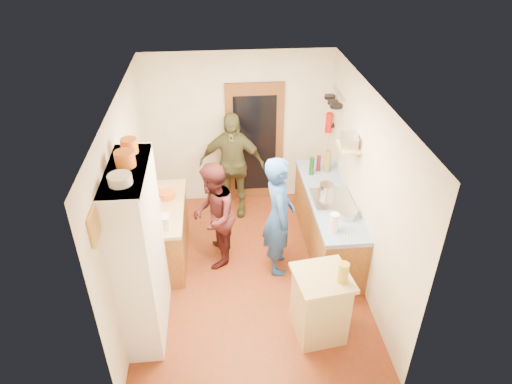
{
  "coord_description": "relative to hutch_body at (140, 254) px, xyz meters",
  "views": [
    {
      "loc": [
        -0.37,
        -4.87,
        4.44
      ],
      "look_at": [
        0.1,
        0.15,
        1.25
      ],
      "focal_mm": 32.0,
      "sensor_mm": 36.0,
      "label": 1
    }
  ],
  "objects": [
    {
      "name": "wall_left",
      "position": [
        -0.21,
        0.8,
        0.2
      ],
      "size": [
        0.02,
        4.0,
        2.6
      ],
      "primitive_type": "cube",
      "color": "silver",
      "rests_on": "ground"
    },
    {
      "name": "right_counter_base",
      "position": [
        2.5,
        1.3,
        -0.68
      ],
      "size": [
        0.6,
        2.2,
        0.84
      ],
      "primitive_type": "cube",
      "color": "#9D6628",
      "rests_on": "ground"
    },
    {
      "name": "door_frame",
      "position": [
        1.55,
        2.77,
        -0.05
      ],
      "size": [
        0.95,
        0.06,
        2.1
      ],
      "primitive_type": "cube",
      "color": "brown",
      "rests_on": "ground"
    },
    {
      "name": "pan_rail",
      "position": [
        2.76,
        2.33,
        0.95
      ],
      "size": [
        0.02,
        0.65,
        0.02
      ],
      "primitive_type": "cylinder",
      "rotation": [
        1.57,
        0.0,
        0.0
      ],
      "color": "silver",
      "rests_on": "wall_right"
    },
    {
      "name": "kettle",
      "position": [
        0.05,
        1.16,
        -0.12
      ],
      "size": [
        0.19,
        0.19,
        0.17
      ],
      "primitive_type": "cylinder",
      "rotation": [
        0.0,
        0.0,
        -0.35
      ],
      "color": "white",
      "rests_on": "left_counter_top"
    },
    {
      "name": "oil_jar",
      "position": [
        2.23,
        -0.44,
        -0.07
      ],
      "size": [
        0.14,
        0.14,
        0.24
      ],
      "primitive_type": "cylinder",
      "rotation": [
        0.0,
        0.0,
        0.14
      ],
      "color": "#AD9E2D",
      "rests_on": "island_top"
    },
    {
      "name": "person_back",
      "position": [
        1.15,
        2.35,
        -0.2
      ],
      "size": [
        1.11,
        0.6,
        1.79
      ],
      "primitive_type": "imported",
      "rotation": [
        0.0,
        0.0,
        -0.16
      ],
      "color": "#3F3F24",
      "rests_on": "ground"
    },
    {
      "name": "mixing_bowl",
      "position": [
        2.6,
        0.78,
        -0.14
      ],
      "size": [
        0.36,
        0.36,
        0.11
      ],
      "primitive_type": "cylinder",
      "rotation": [
        0.0,
        0.0,
        0.28
      ],
      "color": "silver",
      "rests_on": "right_counter_top"
    },
    {
      "name": "wall_front",
      "position": [
        1.3,
        -1.21,
        0.2
      ],
      "size": [
        3.0,
        0.02,
        2.6
      ],
      "primitive_type": "cube",
      "color": "silver",
      "rests_on": "ground"
    },
    {
      "name": "toaster",
      "position": [
        0.15,
        0.76,
        -0.11
      ],
      "size": [
        0.25,
        0.17,
        0.18
      ],
      "primitive_type": "cube",
      "rotation": [
        0.0,
        0.0,
        -0.07
      ],
      "color": "white",
      "rests_on": "left_counter_top"
    },
    {
      "name": "pan_hang_a",
      "position": [
        2.7,
        2.15,
        0.82
      ],
      "size": [
        0.18,
        0.18,
        0.05
      ],
      "primitive_type": "cylinder",
      "color": "black",
      "rests_on": "pan_rail"
    },
    {
      "name": "pan_hang_c",
      "position": [
        2.7,
        2.55,
        0.81
      ],
      "size": [
        0.17,
        0.17,
        0.05
      ],
      "primitive_type": "cylinder",
      "color": "black",
      "rests_on": "pan_rail"
    },
    {
      "name": "person_hob",
      "position": [
        1.73,
        0.87,
        -0.22
      ],
      "size": [
        0.44,
        0.65,
        1.77
      ],
      "primitive_type": "imported",
      "rotation": [
        0.0,
        0.0,
        1.55
      ],
      "color": "#224A96",
      "rests_on": "ground"
    },
    {
      "name": "cutting_board",
      "position": [
        1.98,
        -0.3,
        -0.21
      ],
      "size": [
        0.39,
        0.33,
        0.02
      ],
      "primitive_type": "cube",
      "rotation": [
        0.0,
        0.0,
        0.14
      ],
      "color": "white",
      "rests_on": "island_top"
    },
    {
      "name": "island_top",
      "position": [
        2.04,
        -0.34,
        -0.22
      ],
      "size": [
        0.7,
        0.7,
        0.05
      ],
      "primitive_type": "cube",
      "rotation": [
        0.0,
        0.0,
        0.14
      ],
      "color": "tan",
      "rests_on": "island_base"
    },
    {
      "name": "right_counter_top",
      "position": [
        2.5,
        1.3,
        -0.23
      ],
      "size": [
        0.62,
        2.22,
        0.06
      ],
      "primitive_type": "cube",
      "color": "#1B4CA6",
      "rests_on": "right_counter_base"
    },
    {
      "name": "left_counter_top",
      "position": [
        0.1,
        1.25,
        -0.23
      ],
      "size": [
        0.64,
        1.44,
        0.05
      ],
      "primitive_type": "cube",
      "color": "tan",
      "rests_on": "left_counter_base"
    },
    {
      "name": "radio",
      "position": [
        2.67,
        1.25,
        0.69
      ],
      "size": [
        0.27,
        0.34,
        0.15
      ],
      "primitive_type": "cube",
      "rotation": [
        0.0,
        0.0,
        -0.19
      ],
      "color": "silver",
      "rests_on": "wall_shelf"
    },
    {
      "name": "wall_right",
      "position": [
        2.81,
        0.8,
        0.2
      ],
      "size": [
        0.02,
        4.0,
        2.6
      ],
      "primitive_type": "cube",
      "color": "silver",
      "rests_on": "ground"
    },
    {
      "name": "orange_pot_a",
      "position": [
        0.0,
        0.06,
        1.18
      ],
      "size": [
        0.2,
        0.2,
        0.16
      ],
      "primitive_type": "cylinder",
      "color": "orange",
      "rests_on": "hutch_top_shelf"
    },
    {
      "name": "picture_frame",
      "position": [
        -0.18,
        -0.75,
        0.95
      ],
      "size": [
        0.03,
        0.25,
        0.3
      ],
      "primitive_type": "cube",
      "color": "gold",
      "rests_on": "wall_left"
    },
    {
      "name": "pot_on_hob",
      "position": [
        2.45,
        1.33,
        -0.09
      ],
      "size": [
        0.21,
        0.21,
        0.14
      ],
      "primitive_type": "cylinder",
      "color": "silver",
      "rests_on": "hob"
    },
    {
      "name": "ext_bracket",
      "position": [
        2.77,
        2.5,
        0.35
      ],
      "size": [
        0.06,
        0.1,
        0.04
      ],
      "primitive_type": "cube",
      "color": "black",
      "rests_on": "wall_right"
    },
    {
      "name": "chopping_board",
      "position": [
        0.12,
        1.77,
        -0.19
      ],
      "size": [
        0.36,
        0.31,
        0.02
      ],
      "primitive_type": "cube",
      "rotation": [
        0.0,
        0.0,
        -0.35
      ],
      "color": "tan",
      "rests_on": "left_counter_top"
    },
    {
      "name": "door_glass",
      "position": [
        1.55,
        2.74,
        -0.05
      ],
      "size": [
        0.7,
        0.02,
        1.7
      ],
      "primitive_type": "cube",
      "color": "black",
      "rests_on": "door_frame"
    },
    {
      "name": "ceiling",
      "position": [
        1.3,
        0.8,
        1.51
      ],
      "size": [
        3.0,
        4.0,
        0.02
      ],
      "primitive_type": "cube",
      "color": "silver",
      "rests_on": "ground"
    },
    {
      "name": "left_counter_base",
      "position": [
        0.1,
        1.25,
        -0.68
      ],
      "size": [
        0.6,
        1.4,
        0.85
      ],
      "primitive_type": "cube",
      "color": "#9D6628",
      "rests_on": "ground"
    },
    {
      "name": "hob",
      "position": [
        2.5,
        1.18,
        -0.18
      ],
      "size": [
        0.55,
        0.58,
        0.04
      ],
      "primitive_type": "cube",
      "color": "silver",
      "rests_on": "right_counter_top"
    },
    {
      "name": "floor",
      "position": [
        1.3,
        0.8,
        -1.11
      ],
      "size": [
        3.0,
        4.0,
        0.02
      ],
      "primitive_type": "cube",
      "color": "maroon",
      "rests_on": "ground"
    },
    {
      "name": "bottle_b",
      "position": [
        2.48,
        2.04,
        -0.07
      ],
      "size": [
        0.08,
        0.08,
        0.26
      ],
      "primitive_type": "cylinder",
      "rotation": [
        0.0,
        0.0,
        -0.31
      ],
      "color": "#591419",
      "rests_on": "right_counter_top"
    },
    {
      "name": "orange_pot_b",
      "position": [
        0.0,
        0.36,
        1.18
      ],
      "size": [
        0.18,
        0.18,
        0.16
      ],
      "primitive_type": "cylinder",
      "color": "orange",
      "rests_on": "hutch_top_shelf"
    },
    {
      "name": "orange_bowl",
      "position": [
        0.18,
        1.46,
        -0.15
      ],
      "size": [
        0.27,
        0.27,
        0.1
      ],
      "primitive_type": "cylinder",
      "rotation": [
        0.0,
        0.0,
        -0.23
      ],
      "color": "orange",
      "rests_on": "left_counter_top"
    },
    {
      "name": "pan_hang_b",
      "position": [
        2.7,
        2.35,
        0.8
      ],
      "size": [
        0.16,
        0.16,
        0.05
      ],
      "primitive_type": "cylinder",
      "color": "black",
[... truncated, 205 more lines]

